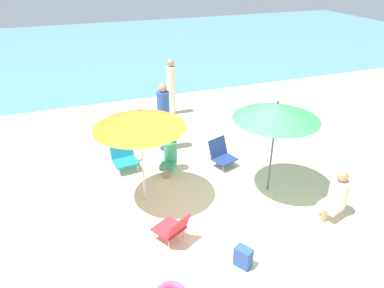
{
  "coord_description": "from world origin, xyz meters",
  "views": [
    {
      "loc": [
        -2.6,
        -4.78,
        4.36
      ],
      "look_at": [
        -0.23,
        1.66,
        0.7
      ],
      "focal_mm": 33.43,
      "sensor_mm": 36.0,
      "label": 1
    }
  ],
  "objects_px": {
    "beach_chair_a": "(124,155)",
    "beach_chair_c": "(173,228)",
    "person_b": "(337,194)",
    "umbrella_orange": "(139,119)",
    "beach_chair_b": "(221,153)",
    "umbrella_green": "(277,111)",
    "person_d": "(170,153)",
    "person_a": "(171,86)",
    "beach_bag": "(243,257)",
    "person_c": "(164,117)"
  },
  "relations": [
    {
      "from": "beach_chair_a",
      "to": "umbrella_orange",
      "type": "bearing_deg",
      "value": -0.25
    },
    {
      "from": "beach_chair_b",
      "to": "beach_chair_c",
      "type": "bearing_deg",
      "value": -60.77
    },
    {
      "from": "beach_chair_b",
      "to": "beach_chair_c",
      "type": "distance_m",
      "value": 2.72
    },
    {
      "from": "person_b",
      "to": "person_c",
      "type": "distance_m",
      "value": 4.24
    },
    {
      "from": "beach_chair_b",
      "to": "person_c",
      "type": "xyz_separation_m",
      "value": [
        -1.0,
        1.19,
        0.57
      ]
    },
    {
      "from": "beach_chair_a",
      "to": "person_d",
      "type": "relative_size",
      "value": 0.68
    },
    {
      "from": "umbrella_orange",
      "to": "beach_bag",
      "type": "relative_size",
      "value": 5.79
    },
    {
      "from": "person_a",
      "to": "person_c",
      "type": "relative_size",
      "value": 0.98
    },
    {
      "from": "beach_chair_c",
      "to": "person_b",
      "type": "bearing_deg",
      "value": -124.76
    },
    {
      "from": "umbrella_orange",
      "to": "person_a",
      "type": "bearing_deg",
      "value": 65.64
    },
    {
      "from": "beach_chair_c",
      "to": "beach_chair_a",
      "type": "bearing_deg",
      "value": -21.37
    },
    {
      "from": "beach_chair_c",
      "to": "person_b",
      "type": "relative_size",
      "value": 0.72
    },
    {
      "from": "umbrella_green",
      "to": "beach_chair_b",
      "type": "xyz_separation_m",
      "value": [
        -0.52,
        1.24,
        -1.46
      ]
    },
    {
      "from": "beach_chair_b",
      "to": "beach_bag",
      "type": "relative_size",
      "value": 1.91
    },
    {
      "from": "umbrella_orange",
      "to": "person_c",
      "type": "xyz_separation_m",
      "value": [
        0.97,
        1.89,
        -0.89
      ]
    },
    {
      "from": "umbrella_green",
      "to": "umbrella_orange",
      "type": "relative_size",
      "value": 1.0
    },
    {
      "from": "beach_chair_a",
      "to": "person_a",
      "type": "bearing_deg",
      "value": 136.73
    },
    {
      "from": "person_c",
      "to": "person_d",
      "type": "bearing_deg",
      "value": 20.29
    },
    {
      "from": "beach_chair_a",
      "to": "person_b",
      "type": "bearing_deg",
      "value": 41.39
    },
    {
      "from": "umbrella_green",
      "to": "beach_chair_c",
      "type": "bearing_deg",
      "value": -161.07
    },
    {
      "from": "umbrella_orange",
      "to": "beach_chair_b",
      "type": "distance_m",
      "value": 2.56
    },
    {
      "from": "person_c",
      "to": "umbrella_green",
      "type": "bearing_deg",
      "value": 62.17
    },
    {
      "from": "beach_chair_a",
      "to": "person_d",
      "type": "xyz_separation_m",
      "value": [
        0.94,
        -0.51,
        0.15
      ]
    },
    {
      "from": "person_b",
      "to": "person_d",
      "type": "distance_m",
      "value": 3.51
    },
    {
      "from": "beach_chair_b",
      "to": "umbrella_orange",
      "type": "bearing_deg",
      "value": -89.66
    },
    {
      "from": "umbrella_orange",
      "to": "person_b",
      "type": "relative_size",
      "value": 2.11
    },
    {
      "from": "umbrella_green",
      "to": "umbrella_orange",
      "type": "distance_m",
      "value": 2.55
    },
    {
      "from": "person_b",
      "to": "person_a",
      "type": "bearing_deg",
      "value": -93.44
    },
    {
      "from": "umbrella_green",
      "to": "person_a",
      "type": "relative_size",
      "value": 1.17
    },
    {
      "from": "beach_chair_a",
      "to": "person_c",
      "type": "xyz_separation_m",
      "value": [
        1.12,
        0.53,
        0.56
      ]
    },
    {
      "from": "beach_chair_b",
      "to": "person_b",
      "type": "xyz_separation_m",
      "value": [
        1.25,
        -2.38,
        0.17
      ]
    },
    {
      "from": "beach_chair_a",
      "to": "beach_chair_c",
      "type": "xyz_separation_m",
      "value": [
        0.33,
        -2.69,
        -0.01
      ]
    },
    {
      "from": "beach_chair_a",
      "to": "person_b",
      "type": "xyz_separation_m",
      "value": [
        3.38,
        -3.04,
        0.16
      ]
    },
    {
      "from": "beach_chair_c",
      "to": "beach_chair_b",
      "type": "bearing_deg",
      "value": -69.8
    },
    {
      "from": "person_a",
      "to": "beach_bag",
      "type": "xyz_separation_m",
      "value": [
        -0.78,
        -6.23,
        -0.7
      ]
    },
    {
      "from": "beach_chair_a",
      "to": "person_b",
      "type": "height_order",
      "value": "person_b"
    },
    {
      "from": "umbrella_orange",
      "to": "beach_bag",
      "type": "distance_m",
      "value": 2.92
    },
    {
      "from": "beach_chair_b",
      "to": "person_c",
      "type": "bearing_deg",
      "value": -159.11
    },
    {
      "from": "beach_chair_c",
      "to": "person_c",
      "type": "xyz_separation_m",
      "value": [
        0.8,
        3.23,
        0.57
      ]
    },
    {
      "from": "umbrella_orange",
      "to": "person_a",
      "type": "distance_m",
      "value": 4.5
    },
    {
      "from": "beach_chair_a",
      "to": "person_a",
      "type": "xyz_separation_m",
      "value": [
        1.97,
        2.66,
        0.56
      ]
    },
    {
      "from": "umbrella_orange",
      "to": "person_b",
      "type": "height_order",
      "value": "umbrella_orange"
    },
    {
      "from": "umbrella_green",
      "to": "beach_chair_a",
      "type": "distance_m",
      "value": 3.56
    },
    {
      "from": "beach_chair_b",
      "to": "person_c",
      "type": "distance_m",
      "value": 1.66
    },
    {
      "from": "umbrella_orange",
      "to": "person_a",
      "type": "xyz_separation_m",
      "value": [
        1.82,
        4.02,
        -0.89
      ]
    },
    {
      "from": "person_b",
      "to": "umbrella_orange",
      "type": "bearing_deg",
      "value": -44.8
    },
    {
      "from": "beach_chair_c",
      "to": "beach_bag",
      "type": "relative_size",
      "value": 1.98
    },
    {
      "from": "beach_chair_c",
      "to": "beach_bag",
      "type": "distance_m",
      "value": 1.24
    },
    {
      "from": "umbrella_green",
      "to": "person_c",
      "type": "distance_m",
      "value": 3.0
    },
    {
      "from": "person_b",
      "to": "person_d",
      "type": "bearing_deg",
      "value": -63.38
    }
  ]
}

